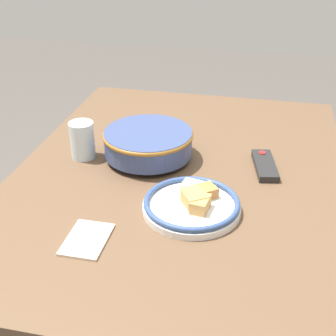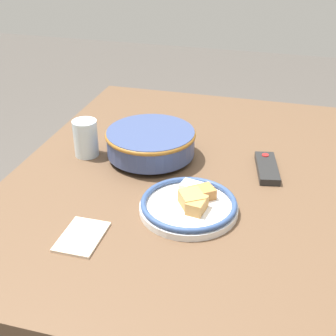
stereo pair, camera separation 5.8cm
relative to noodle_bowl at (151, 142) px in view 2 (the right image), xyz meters
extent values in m
cube|color=brown|center=(0.06, 0.11, -0.07)|extent=(1.25, 0.94, 0.04)
cylinder|color=brown|center=(-0.49, -0.29, -0.44)|extent=(0.06, 0.06, 0.70)
cylinder|color=brown|center=(-0.49, 0.51, -0.44)|extent=(0.06, 0.06, 0.70)
cylinder|color=#384775|center=(0.00, 0.00, -0.04)|extent=(0.12, 0.12, 0.02)
cylinder|color=#384775|center=(0.00, 0.00, 0.00)|extent=(0.26, 0.26, 0.07)
cylinder|color=#9E4C1E|center=(0.00, 0.00, -0.01)|extent=(0.23, 0.23, 0.06)
torus|color=#936023|center=(0.00, 0.00, 0.03)|extent=(0.27, 0.27, 0.01)
cylinder|color=white|center=(0.25, 0.17, -0.04)|extent=(0.25, 0.25, 0.02)
torus|color=#334C7F|center=(0.25, 0.17, -0.03)|extent=(0.24, 0.24, 0.01)
cube|color=#B2753D|center=(0.20, 0.20, -0.02)|extent=(0.07, 0.08, 0.03)
cube|color=#B2753D|center=(0.23, 0.18, -0.03)|extent=(0.04, 0.05, 0.02)
cube|color=tan|center=(0.26, 0.20, -0.02)|extent=(0.07, 0.05, 0.03)
cube|color=silver|center=(0.18, 0.17, -0.02)|extent=(0.05, 0.06, 0.02)
cube|color=silver|center=(0.21, 0.19, -0.02)|extent=(0.07, 0.04, 0.02)
cube|color=tan|center=(0.24, 0.18, -0.02)|extent=(0.08, 0.08, 0.03)
cube|color=black|center=(-0.01, 0.35, -0.04)|extent=(0.17, 0.09, 0.02)
cylinder|color=red|center=(-0.07, 0.33, -0.03)|extent=(0.02, 0.02, 0.00)
cylinder|color=silver|center=(0.03, -0.19, 0.00)|extent=(0.07, 0.07, 0.11)
cube|color=beige|center=(0.42, -0.04, -0.05)|extent=(0.13, 0.09, 0.01)
camera|label=1|loc=(1.20, 0.32, 0.62)|focal=50.00mm
camera|label=2|loc=(1.19, 0.38, 0.62)|focal=50.00mm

